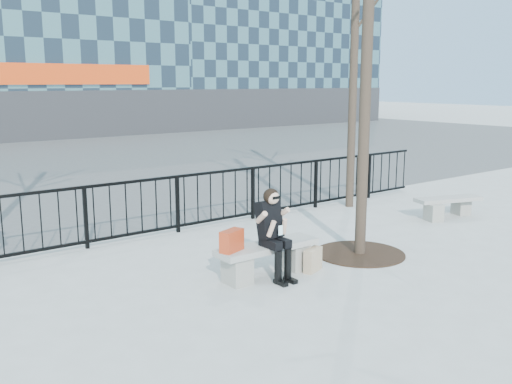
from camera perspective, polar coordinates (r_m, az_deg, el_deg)
ground at (r=8.58m, az=1.13°, el=-8.36°), size 120.00×120.00×0.00m
street_surface at (r=22.10m, az=-23.89°, el=2.67°), size 60.00×23.00×0.01m
railing at (r=10.85m, az=-8.77°, el=-1.32°), size 14.00×0.06×1.10m
tree_grate at (r=9.76m, az=10.32°, el=-6.06°), size 1.50×1.50×0.02m
bench_main at (r=8.49m, az=1.14°, el=-6.44°), size 1.65×0.46×0.49m
bench_second at (r=12.75m, az=18.64°, el=-1.25°), size 1.47×0.41×0.44m
seated_woman at (r=8.27m, az=1.85°, el=-4.26°), size 0.50×0.64×1.34m
handbag at (r=8.05m, az=-2.44°, el=-4.89°), size 0.41×0.29×0.31m
shopping_bag at (r=8.77m, az=5.71°, el=-6.76°), size 0.40×0.26×0.36m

